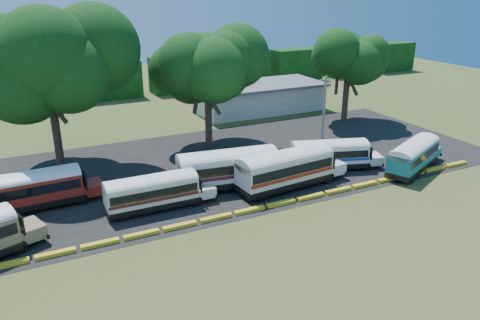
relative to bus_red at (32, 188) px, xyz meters
name	(u,v)px	position (x,y,z in m)	size (l,w,h in m)	color
ground	(238,221)	(14.24, -9.45, -1.89)	(160.00, 160.00, 0.00)	#36521B
asphalt_strip	(195,169)	(15.24, 2.55, -1.88)	(64.00, 24.00, 0.02)	black
curb	(233,214)	(14.24, -8.45, -1.74)	(53.70, 0.45, 0.30)	yellow
terminal_building	(259,97)	(32.24, 20.55, 0.14)	(19.00, 9.00, 4.00)	silver
treeline_backdrop	(110,80)	(14.24, 38.55, 1.11)	(130.00, 4.00, 6.00)	black
bus_red	(32,188)	(0.00, 0.00, 0.00)	(10.13, 2.93, 3.30)	black
bus_cream_west	(154,190)	(8.95, -4.50, -0.19)	(9.19, 2.38, 3.02)	black
bus_cream_east	(230,167)	(16.47, -3.23, 0.17)	(11.33, 4.14, 3.64)	black
bus_white_red	(287,167)	(21.00, -5.63, 0.17)	(11.30, 3.77, 3.65)	black
bus_white_blue	(331,153)	(27.49, -3.49, -0.16)	(9.55, 5.03, 3.06)	black
bus_teal	(414,154)	(34.55, -7.59, -0.08)	(9.69, 6.11, 3.15)	black
tree_west	(46,58)	(3.09, 9.00, 9.13)	(11.89, 11.89, 15.42)	#39251C
tree_center	(207,66)	(19.17, 8.33, 7.38)	(9.49, 9.49, 12.80)	#39251C
tree_east	(349,58)	(40.11, 10.45, 6.63)	(7.78, 7.78, 11.45)	#39251C
utility_pole	(324,107)	(32.67, 5.09, 2.03)	(1.60, 0.30, 7.61)	gray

